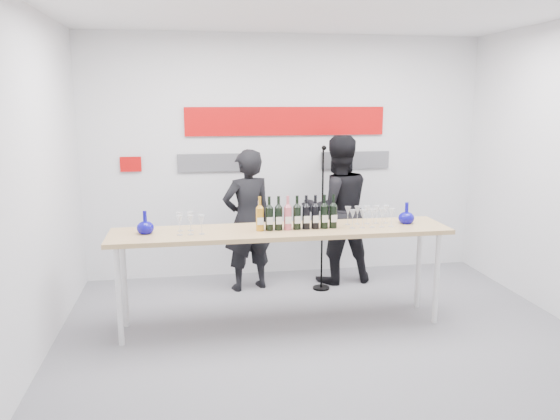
{
  "coord_description": "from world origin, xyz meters",
  "views": [
    {
      "loc": [
        -1.19,
        -4.77,
        2.2
      ],
      "look_at": [
        -0.34,
        0.4,
        1.15
      ],
      "focal_mm": 35.0,
      "sensor_mm": 36.0,
      "label": 1
    }
  ],
  "objects_px": {
    "presenter_right": "(337,210)",
    "mic_stand": "(322,247)",
    "presenter_left": "(247,220)",
    "tasting_table": "(282,236)"
  },
  "relations": [
    {
      "from": "presenter_left",
      "to": "mic_stand",
      "type": "bearing_deg",
      "value": 151.34
    },
    {
      "from": "presenter_left",
      "to": "presenter_right",
      "type": "height_order",
      "value": "presenter_right"
    },
    {
      "from": "mic_stand",
      "to": "presenter_left",
      "type": "bearing_deg",
      "value": 162.18
    },
    {
      "from": "presenter_right",
      "to": "mic_stand",
      "type": "relative_size",
      "value": 1.05
    },
    {
      "from": "tasting_table",
      "to": "presenter_right",
      "type": "xyz_separation_m",
      "value": [
        0.89,
        1.23,
        -0.01
      ]
    },
    {
      "from": "tasting_table",
      "to": "presenter_left",
      "type": "xyz_separation_m",
      "value": [
        -0.22,
        1.12,
        -0.08
      ]
    },
    {
      "from": "presenter_left",
      "to": "mic_stand",
      "type": "height_order",
      "value": "mic_stand"
    },
    {
      "from": "presenter_right",
      "to": "presenter_left",
      "type": "bearing_deg",
      "value": 0.52
    },
    {
      "from": "tasting_table",
      "to": "mic_stand",
      "type": "bearing_deg",
      "value": 55.92
    },
    {
      "from": "presenter_left",
      "to": "presenter_right",
      "type": "distance_m",
      "value": 1.12
    }
  ]
}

